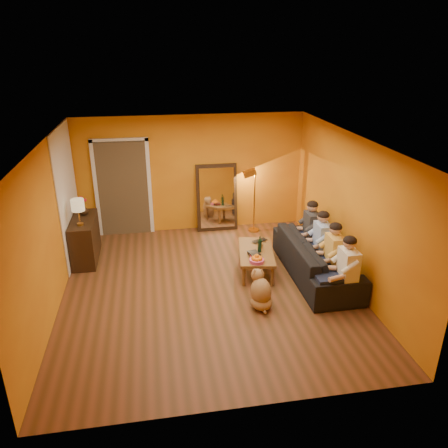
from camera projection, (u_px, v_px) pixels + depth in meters
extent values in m
cube|color=brown|center=(209.00, 289.00, 7.66)|extent=(5.00, 5.50, 0.00)
cube|color=white|center=(207.00, 141.00, 6.66)|extent=(5.00, 5.50, 0.00)
cube|color=orange|center=(191.00, 174.00, 9.67)|extent=(5.00, 0.00, 2.60)
cube|color=orange|center=(49.00, 230.00, 6.78)|extent=(0.00, 5.50, 2.60)
cube|color=orange|center=(351.00, 211.00, 7.55)|extent=(0.00, 5.50, 2.60)
cube|color=white|center=(68.00, 194.00, 8.37)|extent=(0.02, 1.90, 2.58)
cube|color=#3F2D19|center=(123.00, 187.00, 9.60)|extent=(1.06, 0.30, 2.10)
cube|color=white|center=(96.00, 190.00, 9.40)|extent=(0.08, 0.06, 2.20)
cube|color=white|center=(150.00, 188.00, 9.58)|extent=(0.08, 0.06, 2.20)
cube|color=white|center=(119.00, 140.00, 9.08)|extent=(1.22, 0.06, 0.08)
cube|color=black|center=(217.00, 198.00, 9.85)|extent=(0.92, 0.27, 1.51)
cube|color=white|center=(217.00, 198.00, 9.81)|extent=(0.78, 0.21, 1.35)
cube|color=black|center=(85.00, 239.00, 8.56)|extent=(0.44, 1.18, 0.85)
imported|color=black|center=(316.00, 258.00, 7.98)|extent=(2.43, 0.95, 0.71)
cylinder|color=black|center=(260.00, 244.00, 8.01)|extent=(0.07, 0.07, 0.31)
imported|color=#B27F3F|center=(261.00, 245.00, 8.21)|extent=(0.11, 0.11, 0.09)
imported|color=black|center=(261.00, 242.00, 8.45)|extent=(0.37, 0.32, 0.02)
imported|color=black|center=(249.00, 256.00, 7.89)|extent=(0.21, 0.26, 0.02)
imported|color=red|center=(250.00, 254.00, 7.89)|extent=(0.19, 0.24, 0.02)
imported|color=black|center=(249.00, 254.00, 7.86)|extent=(0.22, 0.27, 0.02)
imported|color=black|center=(83.00, 210.00, 8.59)|extent=(0.19, 0.19, 0.20)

